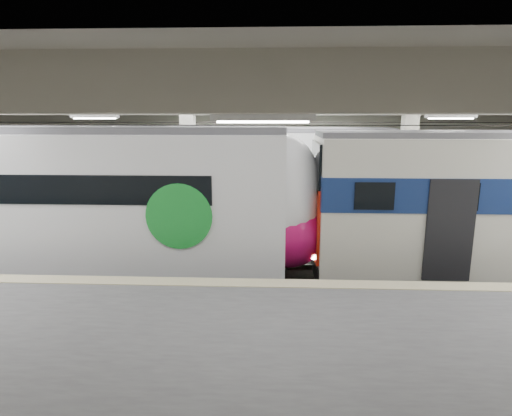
{
  "coord_description": "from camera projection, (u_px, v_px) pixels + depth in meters",
  "views": [
    {
      "loc": [
        0.19,
        -12.73,
        4.98
      ],
      "look_at": [
        -0.41,
        1.0,
        2.0
      ],
      "focal_mm": 30.0,
      "sensor_mm": 36.0,
      "label": 1
    }
  ],
  "objects": [
    {
      "name": "far_train",
      "position": [
        223.0,
        178.0,
        18.46
      ],
      "size": [
        14.09,
        3.05,
        4.48
      ],
      "rotation": [
        0.0,
        0.0,
        -0.01
      ],
      "color": "white",
      "rests_on": "ground"
    },
    {
      "name": "station_hall",
      "position": [
        267.0,
        184.0,
        11.11
      ],
      "size": [
        36.0,
        24.0,
        5.75
      ],
      "color": "black",
      "rests_on": "ground"
    },
    {
      "name": "modern_emu",
      "position": [
        113.0,
        204.0,
        13.22
      ],
      "size": [
        14.59,
        3.01,
        4.67
      ],
      "color": "white",
      "rests_on": "ground"
    }
  ]
}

